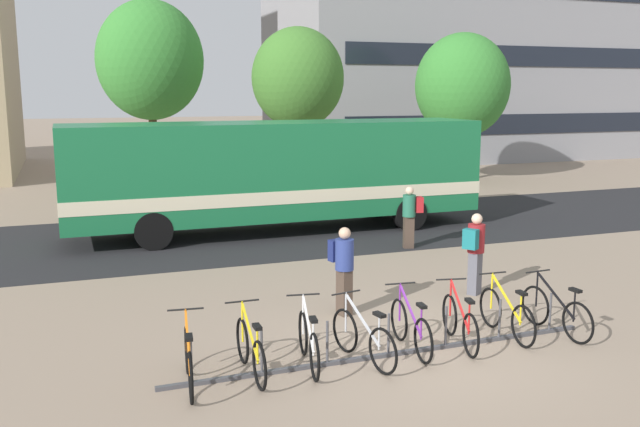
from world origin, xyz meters
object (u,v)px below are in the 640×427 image
parked_bicycle_orange_0 (189,361)px  commuter_teal_pack_0 (475,248)px  commuter_navy_pack_1 (343,264)px  commuter_red_pack_2 (410,213)px  parked_bicycle_purple_4 (411,328)px  parked_bicycle_silver_3 (363,338)px  city_bus (280,171)px  parked_bicycle_red_5 (460,323)px  street_tree_1 (150,61)px  parked_bicycle_yellow_1 (251,351)px  parked_bicycle_white_2 (309,343)px  parked_bicycle_yellow_6 (506,315)px  parked_bicycle_black_7 (556,312)px  street_tree_2 (462,86)px  street_tree_0 (298,78)px

parked_bicycle_orange_0 → commuter_teal_pack_0: commuter_teal_pack_0 is taller
commuter_navy_pack_1 → commuter_red_pack_2: bearing=127.7°
parked_bicycle_purple_4 → parked_bicycle_silver_3: bearing=106.2°
commuter_teal_pack_0 → parked_bicycle_orange_0: bearing=169.4°
city_bus → parked_bicycle_red_5: size_ratio=7.11×
street_tree_1 → commuter_red_pack_2: bearing=-67.7°
parked_bicycle_yellow_1 → parked_bicycle_red_5: 3.49m
commuter_teal_pack_0 → commuter_navy_pack_1: commuter_teal_pack_0 is taller
parked_bicycle_white_2 → parked_bicycle_silver_3: bearing=-89.0°
parked_bicycle_silver_3 → commuter_navy_pack_1: commuter_navy_pack_1 is taller
parked_bicycle_white_2 → parked_bicycle_red_5: same height
parked_bicycle_yellow_6 → commuter_navy_pack_1: (-2.12, 2.05, 0.57)m
parked_bicycle_red_5 → parked_bicycle_black_7: (1.83, -0.09, 0.00)m
city_bus → parked_bicycle_purple_4: 9.95m
parked_bicycle_yellow_1 → street_tree_1: (1.02, 18.85, 4.85)m
parked_bicycle_black_7 → street_tree_2: street_tree_2 is taller
parked_bicycle_white_2 → street_tree_0: size_ratio=0.26×
commuter_red_pack_2 → street_tree_0: 11.85m
street_tree_0 → commuter_teal_pack_0: bearing=-95.4°
parked_bicycle_yellow_1 → parked_bicycle_red_5: bearing=-89.3°
street_tree_2 → parked_bicycle_yellow_6: bearing=-119.4°
parked_bicycle_purple_4 → parked_bicycle_black_7: 2.69m
parked_bicycle_purple_4 → street_tree_0: (4.12, 17.80, 4.19)m
parked_bicycle_purple_4 → street_tree_1: size_ratio=0.23×
commuter_teal_pack_0 → street_tree_2: (9.29, 15.65, 3.34)m
street_tree_2 → parked_bicycle_black_7: bearing=-117.1°
parked_bicycle_red_5 → parked_bicycle_black_7: bearing=-80.3°
parked_bicycle_silver_3 → parked_bicycle_yellow_1: bearing=75.8°
parked_bicycle_purple_4 → commuter_red_pack_2: commuter_red_pack_2 is taller
parked_bicycle_yellow_1 → street_tree_0: bearing=-19.9°
commuter_teal_pack_0 → street_tree_1: street_tree_1 is taller
parked_bicycle_orange_0 → parked_bicycle_purple_4: size_ratio=1.00×
parked_bicycle_silver_3 → commuter_red_pack_2: 7.99m
parked_bicycle_yellow_1 → parked_bicycle_purple_4: bearing=-88.1°
parked_bicycle_yellow_1 → parked_bicycle_silver_3: (1.73, -0.12, 0.00)m
commuter_teal_pack_0 → commuter_navy_pack_1: 2.98m
parked_bicycle_yellow_1 → parked_bicycle_white_2: (0.89, 0.01, 0.00)m
street_tree_2 → commuter_red_pack_2: bearing=-126.7°
parked_bicycle_red_5 → street_tree_1: street_tree_1 is taller
commuter_red_pack_2 → parked_bicycle_black_7: bearing=97.2°
parked_bicycle_white_2 → city_bus: bearing=-5.0°
parked_bicycle_red_5 → street_tree_2: street_tree_2 is taller
parked_bicycle_red_5 → parked_bicycle_purple_4: bearing=98.7°
street_tree_2 → commuter_navy_pack_1: bearing=-127.6°
commuter_navy_pack_1 → parked_bicycle_orange_0: bearing=-68.0°
city_bus → commuter_teal_pack_0: size_ratio=7.21×
parked_bicycle_silver_3 → parked_bicycle_purple_4: 0.91m
parked_bicycle_orange_0 → parked_bicycle_purple_4: (3.54, 0.14, 0.00)m
parked_bicycle_purple_4 → commuter_red_pack_2: bearing=-21.8°
parked_bicycle_purple_4 → parked_bicycle_black_7: same height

